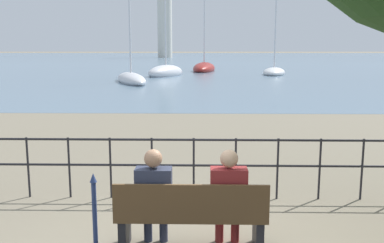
# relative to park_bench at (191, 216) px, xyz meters

# --- Properties ---
(harbor_water) EXTENTS (600.00, 300.00, 0.01)m
(harbor_water) POSITION_rel_park_bench_xyz_m (0.00, 161.67, -0.43)
(harbor_water) COLOR slate
(harbor_water) RESTS_ON ground_plane
(park_bench) EXTENTS (1.92, 0.45, 0.90)m
(park_bench) POSITION_rel_park_bench_xyz_m (0.00, 0.00, 0.00)
(park_bench) COLOR brown
(park_bench) RESTS_ON ground_plane
(seated_person_left) EXTENTS (0.46, 0.35, 1.29)m
(seated_person_left) POSITION_rel_park_bench_xyz_m (-0.47, 0.07, 0.27)
(seated_person_left) COLOR #2D3347
(seated_person_left) RESTS_ON ground_plane
(seated_person_right) EXTENTS (0.46, 0.35, 1.29)m
(seated_person_right) POSITION_rel_park_bench_xyz_m (0.47, 0.07, 0.27)
(seated_person_right) COLOR maroon
(seated_person_right) RESTS_ON ground_plane
(promenade_railing) EXTENTS (15.62, 0.04, 1.05)m
(promenade_railing) POSITION_rel_park_bench_xyz_m (-0.00, 1.90, 0.26)
(promenade_railing) COLOR black
(promenade_railing) RESTS_ON ground_plane
(closed_umbrella) EXTENTS (0.09, 0.09, 0.98)m
(closed_umbrella) POSITION_rel_park_bench_xyz_m (-1.24, 0.06, 0.11)
(closed_umbrella) COLOR navy
(closed_umbrella) RESTS_ON ground_plane
(sailboat_0) EXTENTS (4.17, 8.00, 7.78)m
(sailboat_0) POSITION_rel_park_bench_xyz_m (-5.30, 27.86, -0.19)
(sailboat_0) COLOR silver
(sailboat_0) RESTS_ON ground_plane
(sailboat_1) EXTENTS (3.34, 5.82, 10.91)m
(sailboat_1) POSITION_rel_park_bench_xyz_m (7.49, 38.49, -0.14)
(sailboat_1) COLOR white
(sailboat_1) RESTS_ON ground_plane
(sailboat_2) EXTENTS (4.17, 6.03, 11.79)m
(sailboat_2) POSITION_rel_park_bench_xyz_m (-3.29, 36.16, -0.07)
(sailboat_2) COLOR silver
(sailboat_2) RESTS_ON ground_plane
(sailboat_3) EXTENTS (3.29, 9.18, 11.20)m
(sailboat_3) POSITION_rel_park_bench_xyz_m (0.46, 45.95, -0.11)
(sailboat_3) COLOR maroon
(sailboat_3) RESTS_ON ground_plane
(harbor_lighthouse) EXTENTS (4.50, 4.50, 23.99)m
(harbor_lighthouse) POSITION_rel_park_bench_xyz_m (-11.24, 129.86, 10.72)
(harbor_lighthouse) COLOR silver
(harbor_lighthouse) RESTS_ON ground_plane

